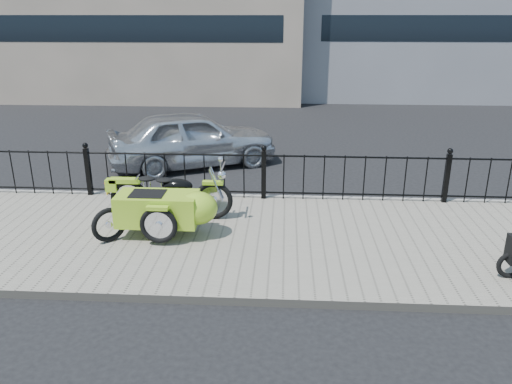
{
  "coord_description": "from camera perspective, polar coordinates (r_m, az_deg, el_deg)",
  "views": [
    {
      "loc": [
        0.4,
        -7.95,
        3.58
      ],
      "look_at": [
        -0.07,
        -0.1,
        0.75
      ],
      "focal_mm": 35.0,
      "sensor_mm": 36.0,
      "label": 1
    }
  ],
  "objects": [
    {
      "name": "motorcycle_sidecar",
      "position": [
        8.32,
        -9.74,
        -1.52
      ],
      "size": [
        2.28,
        1.48,
        0.98
      ],
      "color": "black",
      "rests_on": "sidewalk"
    },
    {
      "name": "curb",
      "position": [
        10.04,
        0.91,
        -0.73
      ],
      "size": [
        30.0,
        0.1,
        0.12
      ],
      "primitive_type": "cube",
      "color": "gray",
      "rests_on": "ground"
    },
    {
      "name": "sedan_car",
      "position": [
        12.33,
        -7.27,
        6.08
      ],
      "size": [
        4.36,
        3.18,
        1.38
      ],
      "primitive_type": "imported",
      "rotation": [
        0.0,
        0.0,
        2.0
      ],
      "color": "silver",
      "rests_on": "ground"
    },
    {
      "name": "ground",
      "position": [
        8.73,
        0.48,
        -4.41
      ],
      "size": [
        120.0,
        120.0,
        0.0
      ],
      "primitive_type": "plane",
      "color": "black",
      "rests_on": "ground"
    },
    {
      "name": "spare_tire",
      "position": [
        8.27,
        -16.45,
        -3.62
      ],
      "size": [
        0.48,
        0.44,
        0.57
      ],
      "primitive_type": "torus",
      "rotation": [
        1.57,
        0.0,
        0.72
      ],
      "color": "black",
      "rests_on": "sidewalk"
    },
    {
      "name": "sidewalk",
      "position": [
        8.25,
        0.3,
        -5.45
      ],
      "size": [
        30.0,
        3.8,
        0.12
      ],
      "primitive_type": "cube",
      "color": "gray",
      "rests_on": "ground"
    },
    {
      "name": "iron_fence",
      "position": [
        9.73,
        0.89,
        1.89
      ],
      "size": [
        14.11,
        0.11,
        1.08
      ],
      "color": "black",
      "rests_on": "sidewalk"
    }
  ]
}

